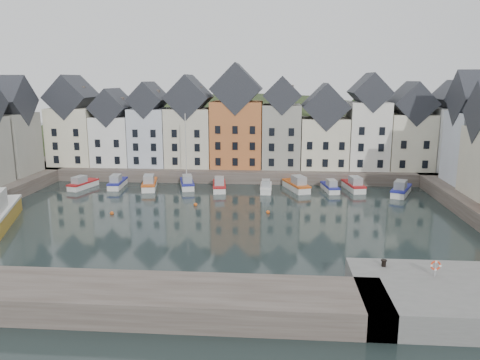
# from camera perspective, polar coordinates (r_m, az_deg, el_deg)

# --- Properties ---
(ground) EXTENTS (260.00, 260.00, 0.00)m
(ground) POSITION_cam_1_polar(r_m,az_deg,el_deg) (56.34, -2.80, -5.36)
(ground) COLOR black
(ground) RESTS_ON ground
(far_quay) EXTENTS (90.00, 16.00, 2.00)m
(far_quay) POSITION_cam_1_polar(r_m,az_deg,el_deg) (85.09, -0.29, 1.33)
(far_quay) COLOR #473D37
(far_quay) RESTS_ON ground
(near_quay) EXTENTS (18.00, 10.00, 2.00)m
(near_quay) POSITION_cam_1_polar(r_m,az_deg,el_deg) (39.89, 27.00, -12.77)
(near_quay) COLOR #60605E
(near_quay) RESTS_ON ground
(near_wall) EXTENTS (50.00, 6.00, 2.00)m
(near_wall) POSITION_cam_1_polar(r_m,az_deg,el_deg) (38.95, -22.30, -12.93)
(near_wall) COLOR #473D37
(near_wall) RESTS_ON ground
(hillside) EXTENTS (153.60, 70.40, 64.00)m
(hillside) POSITION_cam_1_polar(r_m,az_deg,el_deg) (114.93, 0.80, -5.57)
(hillside) COLOR black
(hillside) RESTS_ON ground
(far_terrace) EXTENTS (72.37, 8.16, 17.78)m
(far_terrace) POSITION_cam_1_polar(r_m,az_deg,el_deg) (81.79, 1.85, 6.46)
(far_terrace) COLOR #EBE5C5
(far_terrace) RESTS_ON far_quay
(mooring_buoys) EXTENTS (20.50, 5.50, 0.50)m
(mooring_buoys) POSITION_cam_1_polar(r_m,az_deg,el_deg) (61.95, -5.86, -3.65)
(mooring_buoys) COLOR #C55017
(mooring_buoys) RESTS_ON ground
(boat_a) EXTENTS (3.28, 6.21, 2.28)m
(boat_a) POSITION_cam_1_polar(r_m,az_deg,el_deg) (78.49, -18.65, -0.47)
(boat_a) COLOR silver
(boat_a) RESTS_ON ground
(boat_b) EXTENTS (2.43, 6.32, 2.37)m
(boat_b) POSITION_cam_1_polar(r_m,az_deg,el_deg) (77.62, -14.74, -0.35)
(boat_b) COLOR silver
(boat_b) RESTS_ON ground
(boat_c) EXTENTS (3.34, 7.00, 2.58)m
(boat_c) POSITION_cam_1_polar(r_m,az_deg,el_deg) (75.44, -10.98, -0.47)
(boat_c) COLOR silver
(boat_c) RESTS_ON ground
(boat_d) EXTENTS (3.45, 6.55, 11.97)m
(boat_d) POSITION_cam_1_polar(r_m,az_deg,el_deg) (75.19, -6.48, -0.36)
(boat_d) COLOR silver
(boat_d) RESTS_ON ground
(boat_e) EXTENTS (2.77, 6.49, 2.41)m
(boat_e) POSITION_cam_1_polar(r_m,az_deg,el_deg) (73.14, -2.54, -0.70)
(boat_e) COLOR silver
(boat_e) RESTS_ON ground
(boat_f) EXTENTS (1.77, 5.54, 2.12)m
(boat_f) POSITION_cam_1_polar(r_m,az_deg,el_deg) (72.37, 3.18, -0.91)
(boat_f) COLOR silver
(boat_f) RESTS_ON ground
(boat_g) EXTENTS (4.39, 7.20, 2.64)m
(boat_g) POSITION_cam_1_polar(r_m,az_deg,el_deg) (73.55, 6.92, -0.64)
(boat_g) COLOR silver
(boat_g) RESTS_ON ground
(boat_h) EXTENTS (2.59, 5.76, 2.13)m
(boat_h) POSITION_cam_1_polar(r_m,az_deg,el_deg) (73.78, 10.94, -0.86)
(boat_h) COLOR silver
(boat_h) RESTS_ON ground
(boat_i) EXTENTS (3.13, 6.80, 2.52)m
(boat_i) POSITION_cam_1_polar(r_m,az_deg,el_deg) (75.23, 13.67, -0.65)
(boat_i) COLOR silver
(boat_i) RESTS_ON ground
(boat_j) EXTENTS (4.58, 6.93, 2.56)m
(boat_j) POSITION_cam_1_polar(r_m,az_deg,el_deg) (74.05, 19.04, -1.16)
(boat_j) COLOR silver
(boat_j) RESTS_ON ground
(mooring_bollard) EXTENTS (0.48, 0.48, 0.56)m
(mooring_bollard) POSITION_cam_1_polar(r_m,az_deg,el_deg) (40.39, 17.13, -9.62)
(mooring_bollard) COLOR black
(mooring_bollard) RESTS_ON near_quay
(life_ring_post) EXTENTS (0.80, 0.17, 1.30)m
(life_ring_post) POSITION_cam_1_polar(r_m,az_deg,el_deg) (39.59, 22.73, -9.63)
(life_ring_post) COLOR gray
(life_ring_post) RESTS_ON near_quay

